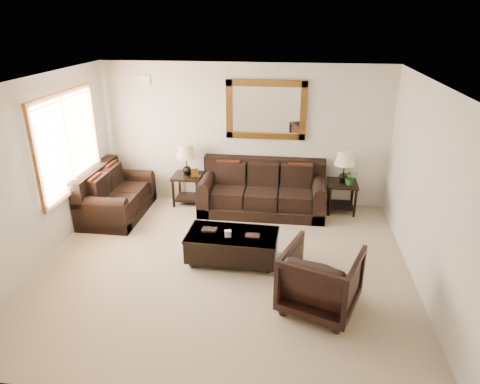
# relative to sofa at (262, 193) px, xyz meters

# --- Properties ---
(room) EXTENTS (5.51, 5.01, 2.71)m
(room) POSITION_rel_sofa_xyz_m (-0.42, -2.04, 1.00)
(room) COLOR gray
(room) RESTS_ON ground
(window) EXTENTS (0.07, 1.96, 1.66)m
(window) POSITION_rel_sofa_xyz_m (-3.12, -1.14, 1.20)
(window) COLOR white
(window) RESTS_ON room
(mirror) EXTENTS (1.50, 0.06, 1.10)m
(mirror) POSITION_rel_sofa_xyz_m (0.00, 0.43, 1.50)
(mirror) COLOR #46250E
(mirror) RESTS_ON room
(air_vent) EXTENTS (0.25, 0.02, 0.18)m
(air_vent) POSITION_rel_sofa_xyz_m (-2.32, 0.44, 2.00)
(air_vent) COLOR #999999
(air_vent) RESTS_ON room
(sofa) EXTENTS (2.33, 1.01, 0.95)m
(sofa) POSITION_rel_sofa_xyz_m (0.00, 0.00, 0.00)
(sofa) COLOR black
(sofa) RESTS_ON room
(loveseat) EXTENTS (0.96, 1.62, 0.91)m
(loveseat) POSITION_rel_sofa_xyz_m (-2.73, -0.55, -0.01)
(loveseat) COLOR black
(loveseat) RESTS_ON room
(end_table_left) EXTENTS (0.55, 0.55, 1.20)m
(end_table_left) POSITION_rel_sofa_xyz_m (-1.49, 0.15, 0.44)
(end_table_left) COLOR black
(end_table_left) RESTS_ON room
(end_table_right) EXTENTS (0.54, 0.54, 1.20)m
(end_table_right) POSITION_rel_sofa_xyz_m (1.49, 0.15, 0.43)
(end_table_right) COLOR black
(end_table_right) RESTS_ON room
(coffee_table) EXTENTS (1.38, 0.78, 0.58)m
(coffee_table) POSITION_rel_sofa_xyz_m (-0.30, -1.89, -0.06)
(coffee_table) COLOR black
(coffee_table) RESTS_ON room
(armchair) EXTENTS (1.13, 1.10, 0.92)m
(armchair) POSITION_rel_sofa_xyz_m (0.97, -2.86, 0.11)
(armchair) COLOR black
(armchair) RESTS_ON floor
(potted_plant) EXTENTS (0.29, 0.32, 0.23)m
(potted_plant) POSITION_rel_sofa_xyz_m (1.61, 0.05, 0.36)
(potted_plant) COLOR #1D521C
(potted_plant) RESTS_ON end_table_right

